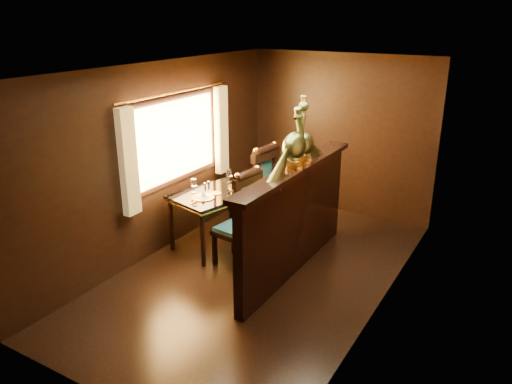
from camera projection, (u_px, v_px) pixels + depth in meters
ground at (259, 273)px, 6.21m from camera, size 5.00×5.00×0.00m
room_shell at (254, 149)px, 5.73m from camera, size 3.04×5.04×2.52m
partition at (295, 217)px, 6.06m from camera, size 0.26×2.70×1.36m
dining_table at (220, 196)px, 6.76m from camera, size 1.11×1.49×0.98m
chair_left at (243, 216)px, 6.17m from camera, size 0.52×0.54×1.31m
chair_right at (260, 191)px, 6.86m from camera, size 0.55×0.58×1.42m
peacock_left at (295, 134)px, 5.64m from camera, size 0.26×0.69×0.82m
peacock_right at (304, 134)px, 5.87m from camera, size 0.22×0.59×0.70m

